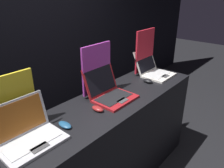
# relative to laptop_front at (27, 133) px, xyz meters

# --- Properties ---
(wall_back) EXTENTS (8.00, 0.05, 2.80)m
(wall_back) POSITION_rel_laptop_front_xyz_m (0.78, 1.27, 0.38)
(wall_back) COLOR black
(wall_back) RESTS_ON ground_plane
(display_counter) EXTENTS (1.98, 0.55, 0.96)m
(display_counter) POSITION_rel_laptop_front_xyz_m (0.78, -0.04, -0.54)
(display_counter) COLOR black
(display_counter) RESTS_ON ground_plane
(laptop_front) EXTENTS (0.39, 0.30, 0.26)m
(laptop_front) POSITION_rel_laptop_front_xyz_m (0.00, 0.00, 0.00)
(laptop_front) COLOR #B7B7BC
(laptop_front) RESTS_ON display_counter
(mouse_front) EXTENTS (0.06, 0.12, 0.03)m
(mouse_front) POSITION_rel_laptop_front_xyz_m (0.25, -0.05, -0.05)
(mouse_front) COLOR navy
(mouse_front) RESTS_ON display_counter
(promo_stand_front) EXTENTS (0.38, 0.07, 0.40)m
(promo_stand_front) POSITION_rel_laptop_front_xyz_m (0.00, 0.19, 0.13)
(promo_stand_front) COLOR black
(promo_stand_front) RESTS_ON display_counter
(laptop_middle) EXTENTS (0.35, 0.36, 0.27)m
(laptop_middle) POSITION_rel_laptop_front_xyz_m (0.79, 0.01, 0.00)
(laptop_middle) COLOR maroon
(laptop_middle) RESTS_ON display_counter
(mouse_middle) EXTENTS (0.06, 0.11, 0.04)m
(mouse_middle) POSITION_rel_laptop_front_xyz_m (0.56, -0.07, -0.04)
(mouse_middle) COLOR maroon
(mouse_middle) RESTS_ON display_counter
(promo_stand_middle) EXTENTS (0.34, 0.07, 0.46)m
(promo_stand_middle) POSITION_rel_laptop_front_xyz_m (0.79, 0.16, 0.16)
(promo_stand_middle) COLOR black
(promo_stand_middle) RESTS_ON display_counter
(laptop_back) EXTENTS (0.33, 0.38, 0.26)m
(laptop_back) POSITION_rel_laptop_front_xyz_m (1.52, 0.01, 0.00)
(laptop_back) COLOR silver
(laptop_back) RESTS_ON display_counter
(mouse_back) EXTENTS (0.06, 0.11, 0.04)m
(mouse_back) POSITION_rel_laptop_front_xyz_m (1.29, -0.07, -0.04)
(mouse_back) COLOR black
(mouse_back) RESTS_ON display_counter
(promo_stand_back) EXTENTS (0.33, 0.07, 0.49)m
(promo_stand_back) POSITION_rel_laptop_front_xyz_m (1.52, 0.13, 0.17)
(promo_stand_back) COLOR black
(promo_stand_back) RESTS_ON display_counter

